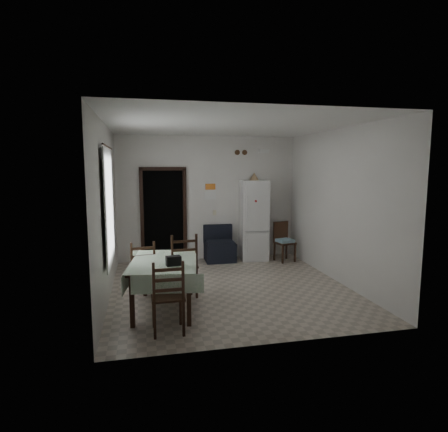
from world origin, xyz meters
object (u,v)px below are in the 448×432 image
navy_seat (220,244)px  dining_chair_near_head (168,295)px  corner_chair (285,242)px  dining_chair_far_left (142,269)px  dining_table (165,285)px  dining_chair_far_right (182,264)px  fridge (253,220)px

navy_seat → dining_chair_near_head: (-1.44, -3.55, 0.09)m
corner_chair → dining_chair_far_left: (-3.24, -1.80, 0.04)m
dining_chair_far_left → dining_chair_near_head: bearing=95.5°
navy_seat → dining_chair_near_head: dining_chair_near_head is taller
navy_seat → dining_chair_far_left: size_ratio=0.84×
dining_chair_near_head → dining_table: bearing=-90.8°
dining_chair_far_left → dining_chair_far_right: bearing=168.9°
corner_chair → dining_chair_far_right: dining_chair_far_right is taller
dining_chair_near_head → fridge: bearing=-122.9°
dining_chair_far_right → corner_chair: bearing=-149.3°
dining_table → dining_chair_far_left: (-0.34, 0.60, 0.11)m
fridge → navy_seat: bearing=-175.0°
fridge → corner_chair: fridge is taller
fridge → dining_chair_far_right: (-1.91, -2.18, -0.39)m
navy_seat → dining_chair_far_right: size_ratio=0.75×
fridge → dining_table: (-2.25, -2.74, -0.55)m
fridge → dining_table: 3.59m
dining_chair_near_head → navy_seat: bearing=-112.6°
fridge → dining_chair_far_left: (-2.58, -2.14, -0.44)m
dining_table → dining_chair_near_head: size_ratio=1.48×
dining_chair_far_right → dining_chair_near_head: (-0.34, -1.37, -0.04)m
fridge → dining_table: fridge is taller
fridge → corner_chair: bearing=-22.3°
dining_table → corner_chair: bearing=47.7°
fridge → navy_seat: size_ratio=2.28×
fridge → dining_chair_far_left: 3.38m
fridge → dining_chair_near_head: fridge is taller
corner_chair → dining_chair_far_right: size_ratio=0.83×
fridge → dining_chair_near_head: 4.23m
navy_seat → dining_chair_far_right: bearing=-115.7°
dining_table → dining_chair_far_left: dining_chair_far_left is taller
corner_chair → dining_chair_far_right: 3.16m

